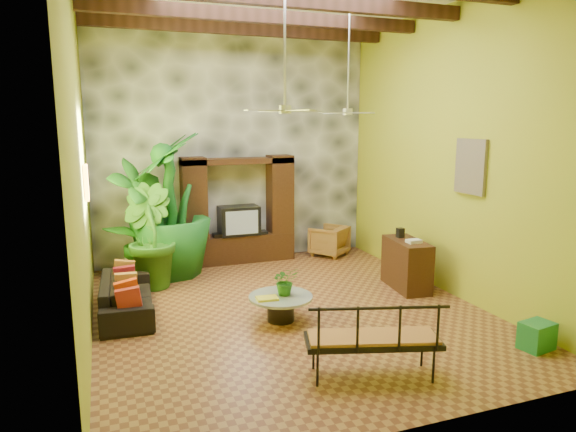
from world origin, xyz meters
name	(u,v)px	position (x,y,z in m)	size (l,w,h in m)	color
ground	(288,310)	(0.00, 0.00, 0.00)	(7.00, 7.00, 0.00)	brown
back_wall	(233,146)	(0.00, 3.50, 2.50)	(6.00, 0.02, 5.00)	gold
left_wall	(79,161)	(-3.00, 0.00, 2.50)	(0.02, 7.00, 5.00)	gold
right_wall	(450,152)	(3.00, 0.00, 2.50)	(0.02, 7.00, 5.00)	gold
stone_accent_wall	(234,146)	(0.00, 3.44, 2.50)	(5.98, 0.10, 4.98)	#3C4045
ceiling_beams	(288,0)	(0.00, 0.00, 4.78)	(5.95, 5.36, 0.22)	black
entertainment_center	(239,218)	(0.00, 3.14, 0.97)	(2.40, 0.55, 2.30)	#32180D
ceiling_fan_front	(285,95)	(-0.20, -0.40, 3.40)	(1.28, 1.28, 1.86)	silver
ceiling_fan_back	(348,101)	(1.60, 1.20, 3.40)	(1.28, 1.28, 1.86)	silver
wall_art_mask	(86,183)	(-2.96, 1.00, 2.10)	(0.06, 0.32, 0.55)	yellow
wall_art_painting	(471,167)	(2.96, -0.60, 2.30)	(0.06, 0.70, 0.90)	#22557F
sofa	(127,296)	(-2.47, 0.73, 0.29)	(1.99, 0.78, 0.58)	black
wicker_armchair	(329,241)	(2.07, 2.94, 0.34)	(0.73, 0.75, 0.69)	olive
tall_plant_a	(140,220)	(-2.09, 2.53, 1.17)	(1.24, 0.84, 2.35)	#1E6219
tall_plant_b	(148,236)	(-1.99, 2.01, 0.96)	(1.05, 0.85, 1.91)	#2C6A1C
tall_plant_c	(169,205)	(-1.52, 2.63, 1.41)	(1.58, 1.58, 2.82)	#195F1E
coffee_table	(281,305)	(-0.26, -0.38, 0.26)	(0.98, 0.98, 0.40)	black
centerpiece_plant	(285,281)	(-0.18, -0.35, 0.62)	(0.39, 0.34, 0.44)	#24631A
yellow_tray	(267,298)	(-0.51, -0.47, 0.42)	(0.32, 0.23, 0.03)	yellow
iron_bench	(376,337)	(0.19, -2.48, 0.53)	(1.69, 1.03, 0.57)	black
side_console	(406,264)	(2.42, 0.31, 0.45)	(0.51, 1.13, 0.90)	#3E2313
green_bin	(537,336)	(2.65, -2.51, 0.19)	(0.43, 0.32, 0.37)	#1C6B33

